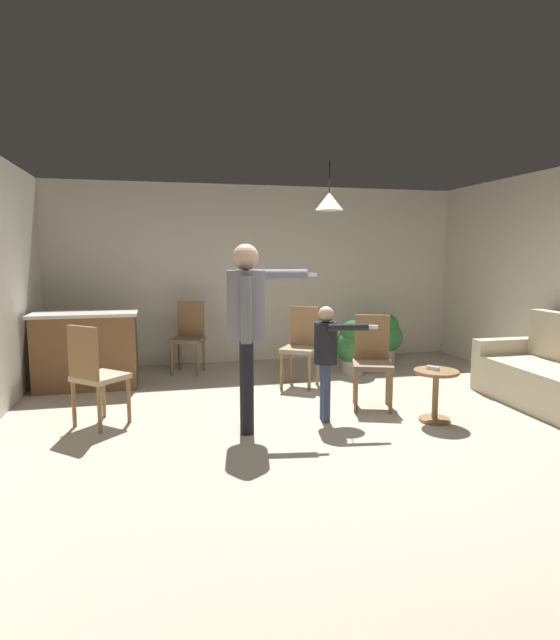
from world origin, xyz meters
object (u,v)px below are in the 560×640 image
Objects in this scene: dining_chair_spare at (189,334)px; couch_floral at (558,377)px; person_child at (327,350)px; person_adult at (248,317)px; dining_chair_centre_back at (302,343)px; kitchen_counter at (87,350)px; potted_plant_corner at (386,336)px; dining_chair_by_counter at (94,372)px; spare_remote_on_table at (433,368)px; side_table_by_couch at (436,389)px; dining_chair_near_wall at (372,357)px; potted_plant_by_wall at (353,345)px.

couch_floral is at bearing 164.39° from dining_chair_spare.
person_child reaches higher than couch_floral.
person_adult reaches higher than dining_chair_centre_back.
kitchen_counter is 1.26× the size of dining_chair_spare.
potted_plant_corner is (2.59, 2.54, -0.67)m from person_adult.
person_child is 1.53× the size of potted_plant_corner.
spare_remote_on_table is at bearing 33.31° from dining_chair_by_counter.
person_adult is at bearing 90.11° from couch_floral.
dining_chair_centre_back is (-0.91, 1.69, 0.22)m from side_table_by_couch.
kitchen_counter is at bearing -119.43° from person_child.
spare_remote_on_table is (-0.02, 0.03, 0.21)m from side_table_by_couch.
person_adult is at bearing 91.23° from dining_chair_centre_back.
dining_chair_by_counter is at bearing 20.03° from dining_chair_near_wall.
dining_chair_centre_back reaches higher than potted_plant_by_wall.
dining_chair_by_counter is at bearing -80.44° from kitchen_counter.
person_child reaches higher than dining_chair_near_wall.
kitchen_counter is at bearing 142.91° from dining_chair_by_counter.
person_child is 1.15× the size of dining_chair_spare.
dining_chair_centre_back is at bearing -11.20° from kitchen_counter.
kitchen_counter is 3.17m from person_child.
spare_remote_on_table is (1.03, -0.25, -0.18)m from person_child.
person_child reaches higher than dining_chair_by_counter.
dining_chair_by_counter is at bearing -97.97° from person_adult.
person_adult reaches higher than potted_plant_corner.
dining_chair_spare is at bearing 129.24° from spare_remote_on_table.
spare_remote_on_table is (-1.57, -0.09, 0.21)m from couch_floral.
couch_floral and dining_chair_centre_back have the same top height.
potted_plant_corner is at bearing -114.83° from dining_chair_centre_back.
couch_floral is at bearing 37.58° from dining_chair_by_counter.
couch_floral is 2.63m from person_child.
dining_chair_near_wall is (1.45, 0.46, -0.54)m from person_adult.
dining_chair_by_counter is 3.31m from spare_remote_on_table.
dining_chair_centre_back is 1.72m from dining_chair_spare.
dining_chair_near_wall is 1.32× the size of potted_plant_by_wall.
person_child is (0.81, 0.11, -0.37)m from person_adult.
dining_chair_centre_back is at bearing -148.05° from potted_plant_corner.
person_child is at bearing -118.81° from potted_plant_by_wall.
side_table_by_couch is at bearing 151.63° from dining_chair_centre_back.
potted_plant_corner is at bearing -99.01° from dining_chair_near_wall.
kitchen_counter reaches higher than potted_plant_corner.
person_adult is 13.50× the size of spare_remote_on_table.
dining_chair_by_counter and dining_chair_near_wall have the same top height.
dining_chair_by_counter is (-3.28, 0.61, 0.22)m from side_table_by_couch.
dining_chair_by_counter reaches higher than potted_plant_by_wall.
potted_plant_corner is (4.01, 2.10, -0.13)m from dining_chair_by_counter.
side_table_by_couch is 0.21m from spare_remote_on_table.
potted_plant_corner reaches higher than side_table_by_couch.
side_table_by_couch is at bearing 142.95° from dining_chair_near_wall.
kitchen_counter is 0.72× the size of person_adult.
couch_floral is 2.03m from dining_chair_near_wall.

